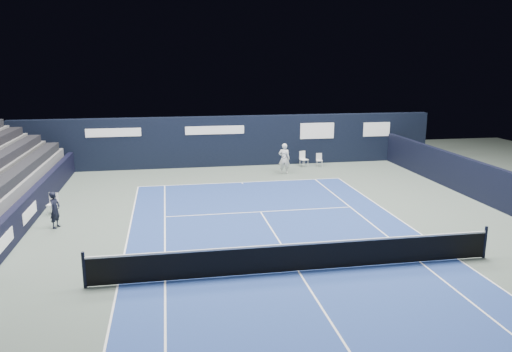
{
  "coord_description": "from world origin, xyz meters",
  "views": [
    {
      "loc": [
        -3.88,
        -14.06,
        6.44
      ],
      "look_at": [
        0.04,
        7.76,
        1.3
      ],
      "focal_mm": 35.0,
      "sensor_mm": 36.0,
      "label": 1
    }
  ],
  "objects_px": {
    "folding_chair_back_b": "(319,159)",
    "tennis_net": "(299,256)",
    "line_judge_chair": "(53,202)",
    "folding_chair_back_a": "(303,158)",
    "tennis_player": "(284,158)"
  },
  "relations": [
    {
      "from": "tennis_net",
      "to": "tennis_player",
      "type": "distance_m",
      "value": 13.94
    },
    {
      "from": "folding_chair_back_a",
      "to": "line_judge_chair",
      "type": "bearing_deg",
      "value": -170.09
    },
    {
      "from": "tennis_net",
      "to": "tennis_player",
      "type": "bearing_deg",
      "value": 78.53
    },
    {
      "from": "folding_chair_back_b",
      "to": "tennis_net",
      "type": "bearing_deg",
      "value": -102.95
    },
    {
      "from": "folding_chair_back_a",
      "to": "tennis_player",
      "type": "xyz_separation_m",
      "value": [
        -1.63,
        -1.74,
        0.35
      ]
    },
    {
      "from": "folding_chair_back_b",
      "to": "line_judge_chair",
      "type": "distance_m",
      "value": 16.08
    },
    {
      "from": "folding_chair_back_b",
      "to": "tennis_net",
      "type": "height_order",
      "value": "tennis_net"
    },
    {
      "from": "folding_chair_back_b",
      "to": "line_judge_chair",
      "type": "bearing_deg",
      "value": -145.7
    },
    {
      "from": "folding_chair_back_a",
      "to": "line_judge_chair",
      "type": "relative_size",
      "value": 1.06
    },
    {
      "from": "tennis_net",
      "to": "folding_chair_back_b",
      "type": "bearing_deg",
      "value": 70.52
    },
    {
      "from": "line_judge_chair",
      "to": "tennis_player",
      "type": "distance_m",
      "value": 13.01
    },
    {
      "from": "folding_chair_back_b",
      "to": "folding_chair_back_a",
      "type": "bearing_deg",
      "value": 178.72
    },
    {
      "from": "tennis_player",
      "to": "line_judge_chair",
      "type": "bearing_deg",
      "value": -153.1
    },
    {
      "from": "tennis_player",
      "to": "folding_chair_back_a",
      "type": "bearing_deg",
      "value": 46.86
    },
    {
      "from": "folding_chair_back_b",
      "to": "line_judge_chair",
      "type": "height_order",
      "value": "line_judge_chair"
    }
  ]
}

